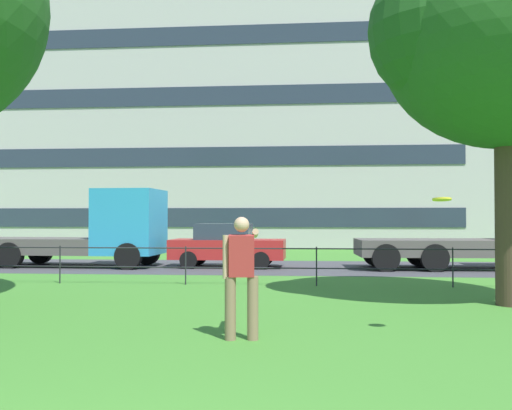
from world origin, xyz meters
TOP-DOWN VIEW (x-y plane):
  - street_strip at (0.00, 17.75)m, footprint 80.00×6.08m
  - park_fence at (0.00, 12.25)m, footprint 30.61×0.04m
  - tree_large_lawn at (5.39, 9.42)m, footprint 5.36×5.03m
  - person_thrower at (0.52, 5.67)m, footprint 0.51×0.79m
  - frisbee at (3.38, 5.91)m, footprint 0.27×0.27m
  - flatbed_truck_far_left at (-6.28, 17.45)m, footprint 7.37×2.64m
  - car_red_right at (-1.36, 17.61)m, footprint 4.02×1.86m
  - flatbed_truck_far_right at (7.96, 17.59)m, footprint 7.38×2.67m
  - apartment_building_background at (-6.31, 36.53)m, footprint 39.69×13.05m

SIDE VIEW (x-z plane):
  - street_strip at x=0.00m, z-range 0.00..0.01m
  - park_fence at x=0.00m, z-range 0.17..1.17m
  - car_red_right at x=-1.36m, z-range 0.01..1.55m
  - person_thrower at x=0.52m, z-range 0.07..1.82m
  - flatbed_truck_far_left at x=-6.28m, z-range -0.16..2.59m
  - flatbed_truck_far_right at x=7.96m, z-range -0.16..2.59m
  - frisbee at x=3.38m, z-range 1.98..2.03m
  - tree_large_lawn at x=5.39m, z-range 1.60..9.00m
  - apartment_building_background at x=-6.31m, z-range 0.00..18.04m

